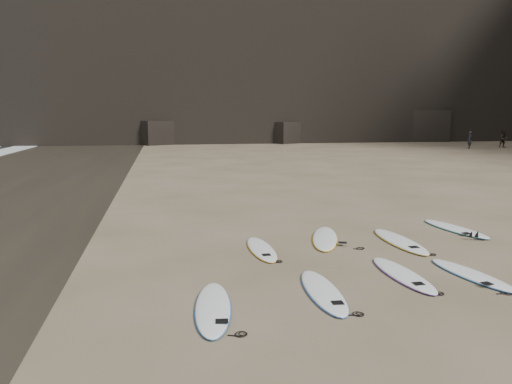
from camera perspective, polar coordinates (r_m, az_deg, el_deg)
ground at (r=10.86m, az=17.96°, el=-9.17°), size 240.00×240.00×0.00m
surfboard_0 at (r=8.73m, az=-4.94°, el=-12.97°), size 0.85×2.52×0.09m
surfboard_1 at (r=9.51m, az=7.67°, el=-11.14°), size 0.71×2.48×0.09m
surfboard_2 at (r=10.78m, az=16.41°, el=-8.99°), size 0.65×2.45×0.09m
surfboard_3 at (r=11.26m, az=23.42°, el=-8.62°), size 0.92×2.38×0.08m
surfboard_5 at (r=12.21m, az=0.63°, el=-6.50°), size 0.58×2.31×0.08m
surfboard_6 at (r=13.35m, az=7.88°, el=-5.21°), size 1.42×2.68×0.09m
surfboard_7 at (r=13.44m, az=16.11°, el=-5.38°), size 0.67×2.70×0.10m
surfboard_8 at (r=15.37m, az=21.80°, el=-3.89°), size 1.00×2.61×0.09m
person_a at (r=51.05m, az=23.21°, el=5.50°), size 0.52×0.66×1.61m
person_b at (r=53.91m, az=26.47°, el=5.48°), size 0.95×0.81×1.70m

